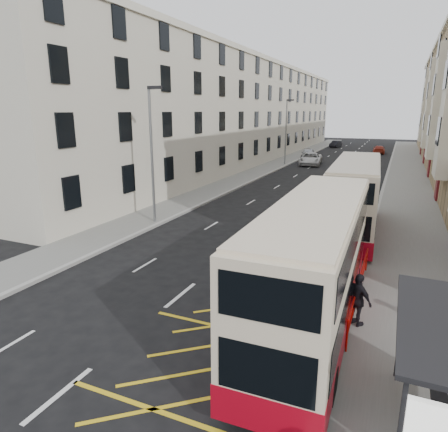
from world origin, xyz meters
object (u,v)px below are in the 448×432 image
at_px(car_dark, 336,144).
at_px(double_decker_rear, 354,197).
at_px(car_red, 379,150).
at_px(double_decker_front, 314,266).
at_px(white_van, 311,159).
at_px(street_lamp_near, 152,148).
at_px(street_lamp_far, 286,128).
at_px(car_silver, 308,154).
at_px(pedestrian_far, 358,300).

bearing_deg(car_dark, double_decker_rear, -71.96).
height_order(car_dark, car_red, car_red).
xyz_separation_m(double_decker_front, white_van, (-8.40, 39.86, -1.33)).
height_order(street_lamp_near, double_decker_front, street_lamp_near).
distance_m(street_lamp_far, car_dark, 29.40).
height_order(double_decker_front, car_dark, double_decker_front).
bearing_deg(car_silver, street_lamp_far, -105.22).
bearing_deg(car_red, pedestrian_far, 89.88).
xyz_separation_m(street_lamp_far, double_decker_front, (11.35, -38.29, -2.52)).
relative_size(pedestrian_far, car_dark, 0.45).
relative_size(street_lamp_far, pedestrian_far, 4.63).
relative_size(double_decker_front, white_van, 1.86).
bearing_deg(double_decker_rear, double_decker_front, -92.97).
bearing_deg(pedestrian_far, white_van, -40.37).
xyz_separation_m(pedestrian_far, car_silver, (-11.53, 45.95, -0.24)).
bearing_deg(car_silver, double_decker_front, -84.61).
bearing_deg(car_dark, street_lamp_near, -83.34).
bearing_deg(car_silver, car_red, 46.64).
height_order(double_decker_front, double_decker_rear, double_decker_front).
bearing_deg(double_decker_front, street_lamp_near, 142.61).
relative_size(double_decker_rear, white_van, 1.87).
height_order(street_lamp_near, car_red, street_lamp_near).
relative_size(street_lamp_near, car_dark, 2.07).
bearing_deg(double_decker_front, white_van, 100.66).
distance_m(street_lamp_near, double_decker_rear, 11.96).
bearing_deg(street_lamp_near, pedestrian_far, -31.72).
xyz_separation_m(double_decker_front, double_decker_rear, (-0.00, 11.11, -0.00)).
bearing_deg(white_van, car_silver, 98.83).
xyz_separation_m(double_decker_rear, pedestrian_far, (1.35, -10.67, -1.10)).
relative_size(pedestrian_far, car_red, 0.39).
distance_m(double_decker_rear, car_red, 47.53).
xyz_separation_m(white_van, car_dark, (-1.02, 27.49, -0.14)).
distance_m(double_decker_rear, car_silver, 36.75).
xyz_separation_m(street_lamp_near, car_dark, (1.93, 59.06, -4.00)).
relative_size(white_van, car_dark, 1.46).
height_order(double_decker_front, white_van, double_decker_front).
xyz_separation_m(street_lamp_far, car_red, (10.17, 20.31, -4.00)).
height_order(white_van, car_silver, white_van).
bearing_deg(car_red, double_decker_front, 88.54).
bearing_deg(car_dark, double_decker_front, -73.51).
height_order(white_van, car_red, white_van).
relative_size(white_van, car_red, 1.27).
distance_m(double_decker_rear, pedestrian_far, 10.81).
bearing_deg(street_lamp_near, car_dark, 88.13).
distance_m(street_lamp_far, white_van, 5.10).
height_order(street_lamp_far, car_silver, street_lamp_far).
bearing_deg(double_decker_rear, pedestrian_far, -85.76).
distance_m(car_silver, car_dark, 20.98).
bearing_deg(car_dark, car_red, -38.22).
bearing_deg(white_van, pedestrian_far, -82.49).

